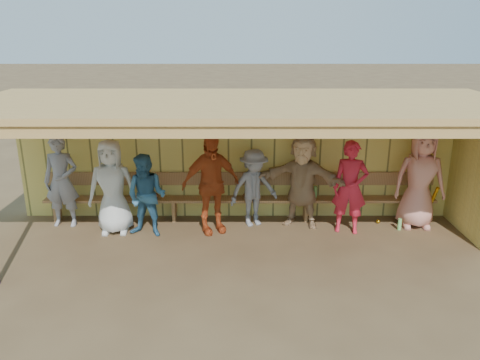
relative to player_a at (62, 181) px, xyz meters
name	(u,v)px	position (x,y,z in m)	size (l,w,h in m)	color
ground	(240,243)	(3.34, -0.80, -0.88)	(90.00, 90.00, 0.00)	brown
player_a	(62,181)	(0.00, 0.00, 0.00)	(0.64, 0.42, 1.76)	gray
player_b	(112,187)	(1.04, -0.32, 0.00)	(0.86, 0.56, 1.75)	silver
player_c	(147,196)	(1.68, -0.47, -0.12)	(0.74, 0.57, 1.52)	teal
player_d	(211,184)	(2.81, -0.30, 0.04)	(1.08, 0.45, 1.85)	#BE4A1E
player_e	(254,188)	(3.60, 0.01, -0.13)	(0.96, 0.55, 1.49)	gray
player_f	(302,181)	(4.51, 0.01, 0.01)	(1.65, 0.53, 1.78)	tan
player_g	(350,187)	(5.34, -0.30, -0.02)	(0.63, 0.41, 1.72)	red
player_h	(420,179)	(6.69, -0.05, 0.07)	(0.93, 0.60, 1.89)	#DF907D
dugout_structure	(262,140)	(3.73, -0.12, 0.82)	(8.80, 3.20, 2.50)	#E8D463
bench	(240,193)	(3.34, 0.31, -0.35)	(7.60, 0.34, 0.93)	#AB7B49
dugout_equipment	(217,197)	(2.90, 0.18, -0.39)	(6.34, 0.62, 0.80)	yellow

